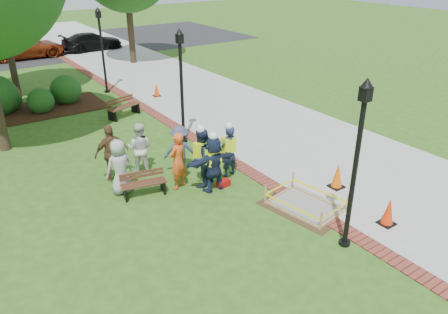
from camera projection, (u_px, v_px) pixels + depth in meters
ground at (234, 207)px, 12.50m from camera, size 100.00×100.00×0.00m
sidewalk at (198, 94)px, 22.52m from camera, size 6.00×60.00×0.02m
brick_edging at (141, 105)px, 20.84m from camera, size 0.50×60.00×0.03m
mulch_bed at (26, 112)px, 19.87m from camera, size 7.00×3.00×0.05m
parking_lot at (22, 50)px, 32.58m from camera, size 36.00×12.00×0.01m
wet_concrete_pad at (306, 200)px, 12.41m from camera, size 2.07×2.56×0.55m
bench_near at (144, 188)px, 13.04m from camera, size 1.39×0.70×0.72m
bench_far at (124, 111)px, 19.30m from camera, size 1.62×0.96×0.83m
cone_front at (388, 212)px, 11.55m from camera, size 0.41×0.41×0.80m
cone_back at (337, 176)px, 13.39m from camera, size 0.42×0.42×0.84m
cone_far at (157, 90)px, 22.00m from camera, size 0.35×0.35×0.69m
toolbox at (223, 183)px, 13.58m from camera, size 0.44×0.28×0.21m
lamp_near at (357, 155)px, 9.86m from camera, size 0.28×0.28×4.26m
lamp_mid at (181, 79)px, 15.81m from camera, size 0.28×0.28×4.26m
lamp_far at (102, 44)px, 21.76m from camera, size 0.28×0.28×4.26m
shrub_b at (0, 113)px, 19.83m from camera, size 1.87×1.87×1.87m
shrub_c at (43, 112)px, 20.01m from camera, size 1.18×1.18×1.18m
shrub_d at (68, 103)px, 21.25m from camera, size 1.46×1.46×1.46m
shrub_e at (12, 110)px, 20.26m from camera, size 1.04×1.04×1.04m
casual_person_a at (120, 167)px, 12.93m from camera, size 0.57×0.39×1.72m
casual_person_b at (178, 161)px, 13.20m from camera, size 0.67×0.56×1.81m
casual_person_c at (140, 148)px, 14.15m from camera, size 0.64×0.64×1.72m
casual_person_d at (112, 153)px, 13.67m from camera, size 0.60×0.40×1.85m
casual_person_e at (180, 151)px, 14.08m from camera, size 0.63×0.56×1.66m
hivis_worker_a at (213, 162)px, 13.04m from camera, size 0.57×0.38×1.91m
hivis_worker_b at (229, 150)px, 13.93m from camera, size 0.59×0.43×1.85m
hivis_worker_c at (201, 156)px, 13.31m from camera, size 0.70×0.61×2.00m
parked_car_c at (29, 58)px, 30.29m from camera, size 2.09×4.63×1.49m
parked_car_d at (93, 50)px, 32.66m from camera, size 2.07×4.37×1.40m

